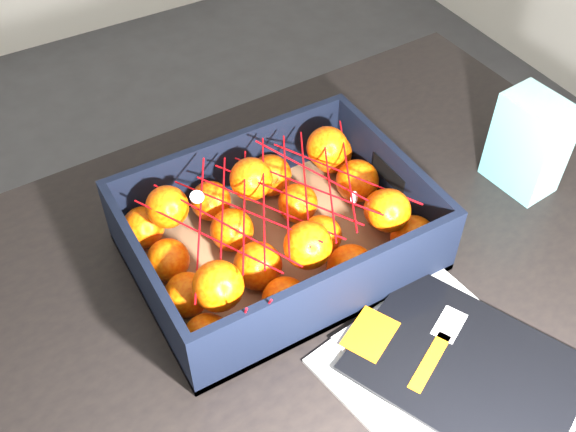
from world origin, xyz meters
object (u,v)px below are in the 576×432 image
magazine_stack (454,375)px  retail_carton (529,144)px  produce_crate (278,237)px  table (306,303)px

magazine_stack → retail_carton: size_ratio=2.07×
magazine_stack → produce_crate: produce_crate is taller
magazine_stack → retail_carton: retail_carton is taller
table → retail_carton: retail_carton is taller
retail_carton → produce_crate: bearing=166.2°
magazine_stack → retail_carton: (0.34, 0.24, 0.07)m
table → retail_carton: bearing=-3.0°
table → produce_crate: bearing=123.2°
magazine_stack → table: bearing=103.9°
table → retail_carton: (0.40, -0.02, 0.18)m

